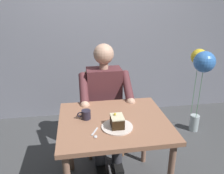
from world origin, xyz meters
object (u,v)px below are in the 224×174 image
object	(u,v)px
dining_table	(114,130)
coffee_cup	(86,114)
seated_person	(105,101)
dessert_spoon	(95,134)
balloon_display	(202,68)
cake_slice	(117,121)
chair	(103,107)

from	to	relation	value
dining_table	coffee_cup	size ratio (longest dim) A/B	8.02
coffee_cup	seated_person	bearing A→B (deg)	-114.76
dessert_spoon	balloon_display	size ratio (longest dim) A/B	0.13
cake_slice	dessert_spoon	size ratio (longest dim) A/B	0.91
cake_slice	coffee_cup	size ratio (longest dim) A/B	1.14
chair	balloon_display	world-z (taller)	balloon_display
balloon_display	coffee_cup	bearing A→B (deg)	27.96
chair	cake_slice	xyz separation A→B (m)	(-0.01, 0.83, 0.29)
dessert_spoon	balloon_display	xyz separation A→B (m)	(-1.39, -1.02, 0.14)
seated_person	balloon_display	size ratio (longest dim) A/B	1.14
seated_person	chair	bearing A→B (deg)	-90.00
dining_table	chair	bearing A→B (deg)	-90.00
seated_person	dessert_spoon	distance (m)	0.76
chair	coffee_cup	bearing A→B (deg)	71.21
chair	balloon_display	xyz separation A→B (m)	(-1.22, -0.11, 0.38)
dining_table	cake_slice	distance (m)	0.19
chair	seated_person	xyz separation A→B (m)	(0.00, 0.17, 0.15)
cake_slice	balloon_display	distance (m)	1.54
seated_person	cake_slice	size ratio (longest dim) A/B	9.82
chair	cake_slice	world-z (taller)	chair
dessert_spoon	balloon_display	distance (m)	1.73
seated_person	dessert_spoon	xyz separation A→B (m)	(0.17, 0.73, 0.09)
seated_person	dessert_spoon	bearing A→B (deg)	76.97
coffee_cup	balloon_display	size ratio (longest dim) A/B	0.10
seated_person	dessert_spoon	world-z (taller)	seated_person
coffee_cup	balloon_display	xyz separation A→B (m)	(-1.44, -0.77, 0.10)
coffee_cup	dessert_spoon	bearing A→B (deg)	102.15
dining_table	dessert_spoon	bearing A→B (deg)	48.62
dining_table	cake_slice	size ratio (longest dim) A/B	7.02
coffee_cup	balloon_display	world-z (taller)	balloon_display
dining_table	coffee_cup	distance (m)	0.27
seated_person	cake_slice	world-z (taller)	seated_person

